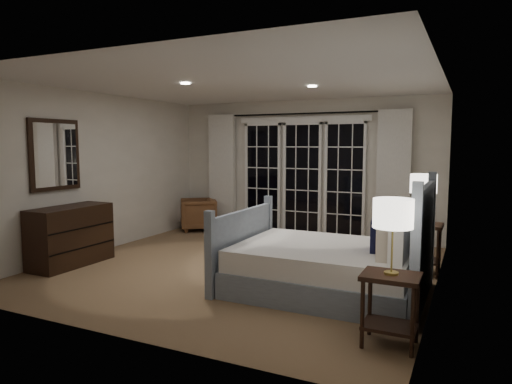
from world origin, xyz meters
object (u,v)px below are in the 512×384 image
at_px(armchair, 198,214).
at_px(bed, 331,265).
at_px(lamp_left, 393,214).
at_px(dresser, 71,236).
at_px(nightstand_left, 390,299).
at_px(nightstand_right, 421,241).
at_px(lamp_right, 423,184).

bearing_deg(armchair, bed, 17.44).
distance_m(lamp_left, dresser, 4.61).
relative_size(nightstand_left, lamp_left, 0.97).
relative_size(nightstand_left, dresser, 0.53).
xyz_separation_m(nightstand_left, nightstand_right, (0.01, 2.39, 0.04)).
height_order(nightstand_left, armchair, armchair).
bearing_deg(dresser, armchair, 86.42).
xyz_separation_m(nightstand_left, lamp_left, (0.00, -0.00, 0.72)).
height_order(bed, nightstand_right, bed).
relative_size(bed, dresser, 1.86).
bearing_deg(lamp_left, armchair, 139.05).
height_order(nightstand_left, nightstand_right, nightstand_right).
height_order(nightstand_left, lamp_right, lamp_right).
relative_size(nightstand_right, lamp_right, 1.03).
xyz_separation_m(lamp_left, dresser, (-4.50, 0.74, -0.71)).
height_order(armchair, dresser, dresser).
height_order(nightstand_right, lamp_right, lamp_right).
height_order(bed, dresser, bed).
height_order(bed, lamp_right, lamp_right).
height_order(nightstand_left, dresser, dresser).
relative_size(nightstand_left, nightstand_right, 0.92).
relative_size(nightstand_right, dresser, 0.57).
xyz_separation_m(nightstand_left, armchair, (-4.31, 3.74, -0.09)).
distance_m(bed, nightstand_right, 1.52).
distance_m(bed, dresser, 3.67).
distance_m(nightstand_right, armchair, 4.52).
xyz_separation_m(nightstand_left, lamp_right, (0.01, 2.39, 0.78)).
bearing_deg(lamp_right, bed, -124.48).
xyz_separation_m(lamp_right, dresser, (-4.50, -1.65, -0.77)).
bearing_deg(bed, lamp_right, 55.52).
height_order(bed, lamp_left, bed).
height_order(lamp_left, armchair, lamp_left).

